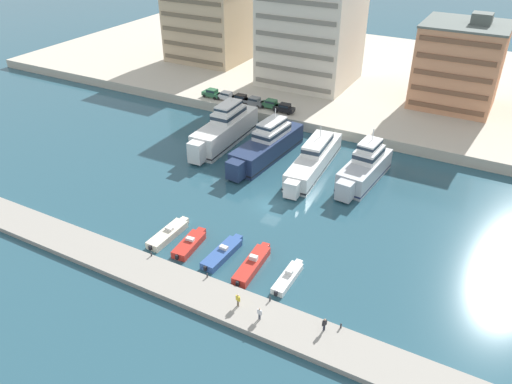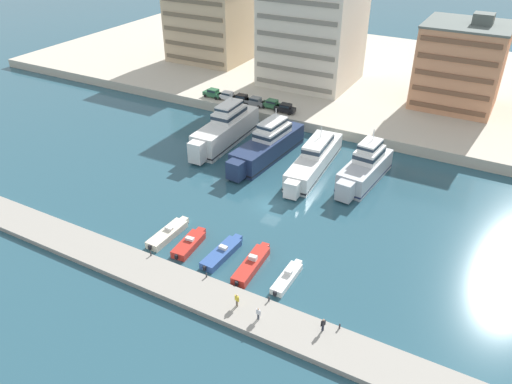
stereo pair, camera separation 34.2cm
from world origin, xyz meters
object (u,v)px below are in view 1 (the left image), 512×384
(pedestrian_near_edge, at_px, (324,324))
(motorboat_blue_mid_left, at_px, (223,253))
(motorboat_red_center_left, at_px, (252,264))
(yacht_navy_left, at_px, (267,145))
(car_black_center_right, at_px, (284,108))
(car_green_center, at_px, (271,104))
(pedestrian_far_side, at_px, (260,313))
(car_black_mid_left, at_px, (240,98))
(motorboat_cream_far_left, at_px, (168,234))
(motorboat_red_left, at_px, (190,244))
(car_grey_center_left, at_px, (254,101))
(car_green_far_left, at_px, (212,93))
(car_white_left, at_px, (226,96))
(yacht_white_mid_left, at_px, (314,159))
(pedestrian_mid_deck, at_px, (238,299))
(yacht_white_far_left, at_px, (225,129))
(motorboat_white_center, at_px, (288,278))
(yacht_silver_center_left, at_px, (365,168))

(pedestrian_near_edge, bearing_deg, motorboat_blue_mid_left, 159.26)
(motorboat_red_center_left, bearing_deg, yacht_navy_left, 113.90)
(motorboat_red_center_left, xyz_separation_m, car_black_center_right, (-16.04, 42.07, 2.40))
(car_green_center, height_order, pedestrian_near_edge, car_green_center)
(pedestrian_near_edge, xyz_separation_m, pedestrian_far_side, (-6.57, -1.80, -0.02))
(yacht_navy_left, relative_size, car_black_mid_left, 4.89)
(motorboat_cream_far_left, distance_m, motorboat_red_left, 3.82)
(car_grey_center_left, distance_m, car_green_center, 3.58)
(car_green_far_left, bearing_deg, car_white_left, 0.98)
(car_black_mid_left, bearing_deg, car_white_left, -179.73)
(yacht_white_mid_left, xyz_separation_m, car_grey_center_left, (-19.67, 15.51, 1.05))
(car_green_center, distance_m, pedestrian_mid_deck, 54.22)
(motorboat_cream_far_left, height_order, motorboat_red_left, same)
(yacht_white_far_left, height_order, car_white_left, yacht_white_far_left)
(motorboat_red_center_left, relative_size, car_green_center, 2.03)
(motorboat_red_center_left, distance_m, car_white_left, 51.68)
(motorboat_cream_far_left, height_order, pedestrian_mid_deck, pedestrian_mid_deck)
(motorboat_white_center, distance_m, car_green_far_left, 56.76)
(car_green_center, distance_m, pedestrian_far_side, 56.02)
(motorboat_white_center, xyz_separation_m, car_white_left, (-34.32, 42.31, 2.52))
(yacht_white_far_left, xyz_separation_m, yacht_silver_center_left, (26.47, -1.41, -0.35))
(motorboat_red_center_left, distance_m, car_black_mid_left, 49.83)
(motorboat_white_center, height_order, car_black_center_right, car_black_center_right)
(motorboat_white_center, height_order, car_grey_center_left, car_grey_center_left)
(yacht_silver_center_left, bearing_deg, yacht_white_mid_left, -178.15)
(motorboat_white_center, height_order, pedestrian_far_side, pedestrian_far_side)
(yacht_white_mid_left, relative_size, car_green_far_left, 5.04)
(motorboat_red_center_left, height_order, pedestrian_far_side, pedestrian_far_side)
(yacht_navy_left, bearing_deg, pedestrian_far_side, -63.78)
(car_white_left, relative_size, car_black_center_right, 1.00)
(motorboat_blue_mid_left, xyz_separation_m, motorboat_white_center, (9.20, -0.21, -0.05))
(car_black_mid_left, distance_m, car_green_center, 6.78)
(car_green_far_left, relative_size, pedestrian_near_edge, 2.56)
(yacht_white_mid_left, distance_m, car_white_left, 30.55)
(yacht_white_mid_left, height_order, pedestrian_near_edge, yacht_white_mid_left)
(motorboat_blue_mid_left, bearing_deg, motorboat_white_center, -1.32)
(car_green_far_left, xyz_separation_m, pedestrian_far_side, (38.13, -49.92, -1.33))
(motorboat_blue_mid_left, height_order, pedestrian_mid_deck, pedestrian_mid_deck)
(yacht_white_mid_left, height_order, motorboat_cream_far_left, yacht_white_mid_left)
(yacht_navy_left, height_order, yacht_silver_center_left, yacht_silver_center_left)
(yacht_white_mid_left, height_order, car_black_center_right, yacht_white_mid_left)
(car_black_mid_left, xyz_separation_m, car_grey_center_left, (3.21, -0.05, 0.00))
(yacht_navy_left, bearing_deg, car_white_left, 138.74)
(motorboat_red_center_left, distance_m, car_green_center, 46.99)
(motorboat_red_left, distance_m, car_green_far_left, 48.88)
(yacht_white_mid_left, relative_size, motorboat_red_left, 3.14)
(motorboat_blue_mid_left, bearing_deg, car_green_far_left, 124.26)
(motorboat_cream_far_left, distance_m, pedestrian_mid_deck, 16.68)
(yacht_navy_left, distance_m, motorboat_cream_far_left, 26.73)
(pedestrian_far_side, bearing_deg, pedestrian_near_edge, 15.34)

